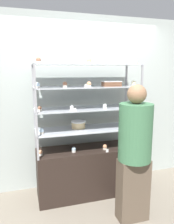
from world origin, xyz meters
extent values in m
plane|color=gray|center=(0.00, 0.00, 0.00)|extent=(20.00, 20.00, 0.00)
cube|color=#A8B2AD|center=(0.00, 0.39, 1.30)|extent=(8.00, 0.05, 2.60)
cube|color=black|center=(0.00, 0.00, 0.35)|extent=(1.42, 0.49, 0.69)
cube|color=#99999E|center=(-0.70, 0.23, 0.84)|extent=(0.02, 0.02, 0.29)
cube|color=#99999E|center=(0.70, 0.23, 0.84)|extent=(0.02, 0.02, 0.29)
cube|color=#99999E|center=(-0.70, -0.23, 0.84)|extent=(0.02, 0.02, 0.29)
cube|color=#99999E|center=(0.70, -0.23, 0.84)|extent=(0.02, 0.02, 0.29)
cube|color=#B7BCC6|center=(0.00, 0.00, 0.98)|extent=(1.42, 0.49, 0.01)
cube|color=#99999E|center=(-0.70, 0.23, 1.14)|extent=(0.02, 0.02, 0.29)
cube|color=#99999E|center=(0.70, 0.23, 1.14)|extent=(0.02, 0.02, 0.29)
cube|color=#99999E|center=(-0.70, -0.23, 1.14)|extent=(0.02, 0.02, 0.29)
cube|color=#99999E|center=(0.70, -0.23, 1.14)|extent=(0.02, 0.02, 0.29)
cube|color=#B7BCC6|center=(0.00, 0.00, 1.28)|extent=(1.42, 0.49, 0.01)
cube|color=#99999E|center=(-0.70, 0.23, 1.43)|extent=(0.02, 0.02, 0.29)
cube|color=#99999E|center=(0.70, 0.23, 1.43)|extent=(0.02, 0.02, 0.29)
cube|color=#99999E|center=(-0.70, -0.23, 1.43)|extent=(0.02, 0.02, 0.29)
cube|color=#99999E|center=(0.70, -0.23, 1.43)|extent=(0.02, 0.02, 0.29)
cube|color=#B7BCC6|center=(0.00, 0.00, 1.57)|extent=(1.42, 0.49, 0.01)
cube|color=#99999E|center=(-0.70, 0.23, 1.72)|extent=(0.02, 0.02, 0.29)
cube|color=#99999E|center=(0.70, 0.23, 1.72)|extent=(0.02, 0.02, 0.29)
cube|color=#99999E|center=(-0.70, -0.23, 1.72)|extent=(0.02, 0.02, 0.29)
cube|color=#99999E|center=(0.70, -0.23, 1.72)|extent=(0.02, 0.02, 0.29)
cube|color=#B7BCC6|center=(0.00, 0.00, 1.86)|extent=(1.42, 0.49, 0.01)
cylinder|color=#DBBC84|center=(-0.11, 0.06, 1.03)|extent=(0.19, 0.19, 0.09)
cylinder|color=white|center=(-0.11, 0.06, 1.08)|extent=(0.20, 0.20, 0.02)
cube|color=brown|center=(0.33, -0.06, 1.61)|extent=(0.25, 0.12, 0.06)
cube|color=white|center=(0.33, -0.06, 1.64)|extent=(0.26, 0.13, 0.01)
cylinder|color=white|center=(-0.66, -0.08, 0.71)|extent=(0.05, 0.05, 0.03)
sphere|color=#E5996B|center=(-0.66, -0.08, 0.74)|extent=(0.06, 0.06, 0.06)
cylinder|color=white|center=(-0.21, -0.09, 0.71)|extent=(0.05, 0.05, 0.03)
sphere|color=silver|center=(-0.21, -0.09, 0.74)|extent=(0.06, 0.06, 0.06)
cylinder|color=beige|center=(0.23, -0.11, 0.71)|extent=(0.05, 0.05, 0.03)
sphere|color=#E5996B|center=(0.23, -0.11, 0.74)|extent=(0.06, 0.06, 0.06)
cylinder|color=white|center=(0.66, -0.11, 0.71)|extent=(0.05, 0.05, 0.03)
sphere|color=silver|center=(0.66, -0.11, 0.74)|extent=(0.06, 0.06, 0.06)
cube|color=white|center=(0.22, -0.22, 0.72)|extent=(0.04, 0.00, 0.04)
cylinder|color=beige|center=(-0.64, -0.10, 1.00)|extent=(0.06, 0.06, 0.03)
sphere|color=silver|center=(-0.64, -0.10, 1.03)|extent=(0.06, 0.06, 0.06)
cylinder|color=#CCB28C|center=(0.64, -0.08, 1.00)|extent=(0.06, 0.06, 0.03)
sphere|color=#E5996B|center=(0.64, -0.08, 1.03)|extent=(0.06, 0.06, 0.06)
cube|color=white|center=(0.43, -0.22, 1.01)|extent=(0.04, 0.00, 0.04)
cylinder|color=beige|center=(-0.64, -0.06, 1.29)|extent=(0.05, 0.05, 0.02)
sphere|color=#8C5B42|center=(-0.64, -0.06, 1.32)|extent=(0.05, 0.05, 0.05)
cylinder|color=beige|center=(-0.23, -0.08, 1.29)|extent=(0.05, 0.05, 0.02)
sphere|color=white|center=(-0.23, -0.08, 1.32)|extent=(0.05, 0.05, 0.05)
cylinder|color=beige|center=(0.22, -0.12, 1.29)|extent=(0.05, 0.05, 0.02)
sphere|color=white|center=(0.22, -0.12, 1.32)|extent=(0.05, 0.05, 0.05)
cylinder|color=#CCB28C|center=(0.67, -0.05, 1.29)|extent=(0.05, 0.05, 0.02)
sphere|color=#E5996B|center=(0.67, -0.05, 1.32)|extent=(0.05, 0.05, 0.05)
cube|color=white|center=(-0.23, -0.22, 1.30)|extent=(0.04, 0.00, 0.04)
cylinder|color=white|center=(-0.66, -0.10, 1.59)|extent=(0.06, 0.06, 0.03)
sphere|color=silver|center=(-0.66, -0.10, 1.62)|extent=(0.06, 0.06, 0.06)
cylinder|color=beige|center=(-0.31, -0.05, 1.59)|extent=(0.06, 0.06, 0.03)
sphere|color=#8C5B42|center=(-0.31, -0.05, 1.62)|extent=(0.06, 0.06, 0.06)
cylinder|color=white|center=(-0.01, -0.12, 1.59)|extent=(0.06, 0.06, 0.03)
sphere|color=#E5996B|center=(-0.01, -0.12, 1.62)|extent=(0.06, 0.06, 0.06)
cylinder|color=white|center=(0.67, -0.07, 1.59)|extent=(0.06, 0.06, 0.03)
sphere|color=#F4EAB2|center=(0.67, -0.07, 1.62)|extent=(0.06, 0.06, 0.06)
cube|color=white|center=(-0.08, -0.22, 1.60)|extent=(0.04, 0.00, 0.04)
cylinder|color=white|center=(-0.64, -0.10, 1.88)|extent=(0.06, 0.06, 0.03)
sphere|color=#8C5B42|center=(-0.64, -0.10, 1.91)|extent=(0.06, 0.06, 0.06)
cylinder|color=white|center=(0.00, -0.09, 1.88)|extent=(0.06, 0.06, 0.03)
sphere|color=#E5996B|center=(0.00, -0.09, 1.91)|extent=(0.06, 0.06, 0.06)
cylinder|color=#CCB28C|center=(0.66, -0.12, 1.88)|extent=(0.06, 0.06, 0.03)
sphere|color=silver|center=(0.66, -0.12, 1.91)|extent=(0.06, 0.06, 0.06)
cube|color=white|center=(0.12, -0.22, 1.89)|extent=(0.04, 0.00, 0.04)
cube|color=brown|center=(0.37, -0.70, 0.38)|extent=(0.36, 0.20, 0.76)
cylinder|color=#3F724C|center=(0.37, -0.70, 1.09)|extent=(0.38, 0.38, 0.66)
sphere|color=#936B4C|center=(0.37, -0.70, 1.53)|extent=(0.22, 0.22, 0.22)
camera|label=1|loc=(-0.84, -2.85, 1.78)|focal=35.00mm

